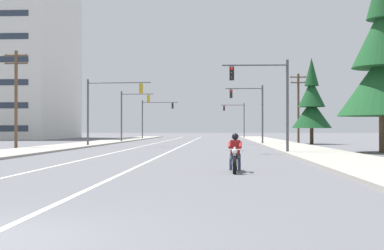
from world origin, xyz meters
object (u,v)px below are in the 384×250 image
at_px(utility_pole_right_far, 298,106).
at_px(conifer_tree_right_verge_far, 312,104).
at_px(traffic_signal_far_right, 237,115).
at_px(traffic_signal_mid_right, 252,106).
at_px(conifer_tree_right_verge_near, 383,62).
at_px(traffic_signal_near_right, 269,92).
at_px(motorcycle_with_rider, 235,156).
at_px(traffic_signal_mid_left, 130,109).
at_px(traffic_signal_near_left, 106,101).
at_px(utility_pole_left_near, 16,96).
at_px(traffic_signal_far_left, 153,113).

bearing_deg(utility_pole_right_far, conifer_tree_right_verge_far, -84.65).
xyz_separation_m(traffic_signal_far_right, conifer_tree_right_verge_far, (6.58, -35.00, 0.18)).
xyz_separation_m(traffic_signal_mid_right, conifer_tree_right_verge_near, (7.70, -17.92, 2.15)).
bearing_deg(traffic_signal_near_right, traffic_signal_mid_right, 89.45).
distance_m(motorcycle_with_rider, traffic_signal_far_right, 70.49).
height_order(motorcycle_with_rider, traffic_signal_mid_left, traffic_signal_mid_left).
bearing_deg(motorcycle_with_rider, traffic_signal_far_right, 87.78).
relative_size(traffic_signal_near_left, traffic_signal_mid_left, 1.00).
bearing_deg(utility_pole_left_near, utility_pole_right_far, 36.11).
bearing_deg(utility_pole_left_near, traffic_signal_near_right, -20.07).
distance_m(traffic_signal_near_right, conifer_tree_right_verge_near, 8.28).
distance_m(motorcycle_with_rider, traffic_signal_mid_left, 43.23).
bearing_deg(conifer_tree_right_verge_near, traffic_signal_mid_right, 113.25).
bearing_deg(motorcycle_with_rider, traffic_signal_near_left, 112.17).
distance_m(traffic_signal_mid_left, conifer_tree_right_verge_far, 21.51).
height_order(traffic_signal_near_left, utility_pole_right_far, utility_pole_right_far).
bearing_deg(traffic_signal_near_right, traffic_signal_mid_left, 117.31).
bearing_deg(traffic_signal_far_left, motorcycle_with_rider, -79.70).
relative_size(traffic_signal_near_right, conifer_tree_right_verge_far, 0.67).
bearing_deg(traffic_signal_mid_left, traffic_signal_far_left, 89.25).
bearing_deg(traffic_signal_mid_left, conifer_tree_right_verge_far, -16.87).
bearing_deg(traffic_signal_far_left, utility_pole_left_near, -99.26).
bearing_deg(traffic_signal_near_right, traffic_signal_far_left, 106.56).
height_order(motorcycle_with_rider, utility_pole_right_far, utility_pole_right_far).
relative_size(conifer_tree_right_verge_near, conifer_tree_right_verge_far, 1.46).
bearing_deg(utility_pole_left_near, traffic_signal_far_left, 80.74).
distance_m(traffic_signal_far_right, conifer_tree_right_verge_far, 35.61).
bearing_deg(utility_pole_right_far, traffic_signal_mid_right, -129.81).
relative_size(traffic_signal_near_left, traffic_signal_far_right, 1.00).
xyz_separation_m(traffic_signal_near_right, traffic_signal_mid_left, (-13.97, 27.05, -0.03)).
bearing_deg(utility_pole_right_far, motorcycle_with_rider, -102.12).
xyz_separation_m(traffic_signal_near_left, conifer_tree_right_verge_near, (21.46, -10.79, 2.02)).
height_order(motorcycle_with_rider, traffic_signal_far_right, traffic_signal_far_right).
bearing_deg(traffic_signal_far_left, utility_pole_right_far, -44.90).
relative_size(traffic_signal_near_right, traffic_signal_near_left, 1.00).
bearing_deg(utility_pole_left_near, motorcycle_with_rider, -51.56).
distance_m(traffic_signal_near_right, conifer_tree_right_verge_far, 21.84).
relative_size(utility_pole_right_far, conifer_tree_right_verge_near, 0.60).
bearing_deg(traffic_signal_mid_left, utility_pole_right_far, -1.90).
distance_m(traffic_signal_mid_right, conifer_tree_right_verge_far, 6.61).
bearing_deg(conifer_tree_right_verge_far, traffic_signal_near_right, -107.64).
height_order(motorcycle_with_rider, traffic_signal_near_left, traffic_signal_near_left).
relative_size(motorcycle_with_rider, utility_pole_left_near, 0.27).
bearing_deg(traffic_signal_mid_right, traffic_signal_near_right, -90.55).
bearing_deg(traffic_signal_far_right, traffic_signal_near_right, -90.04).
relative_size(traffic_signal_far_left, utility_pole_right_far, 0.76).
distance_m(traffic_signal_mid_left, traffic_signal_far_right, 31.98).
relative_size(traffic_signal_near_right, traffic_signal_mid_right, 1.00).
bearing_deg(traffic_signal_mid_right, traffic_signal_near_left, -152.60).
height_order(traffic_signal_mid_right, utility_pole_right_far, utility_pole_right_far).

